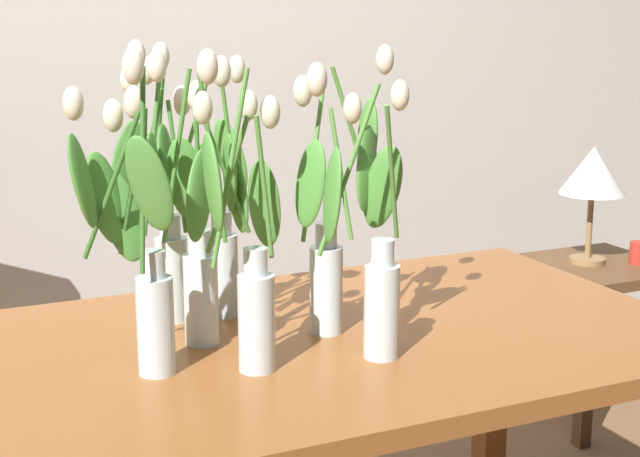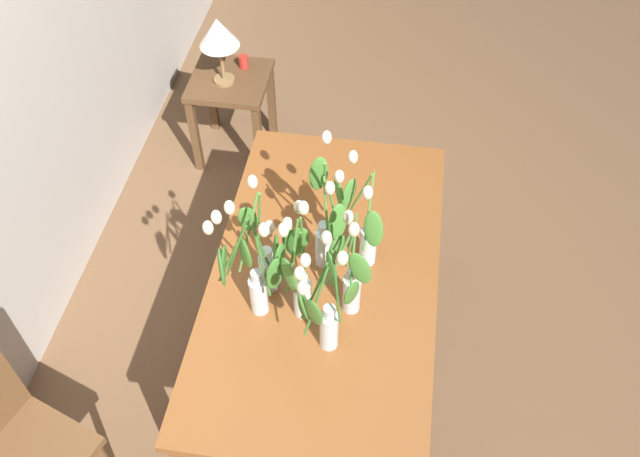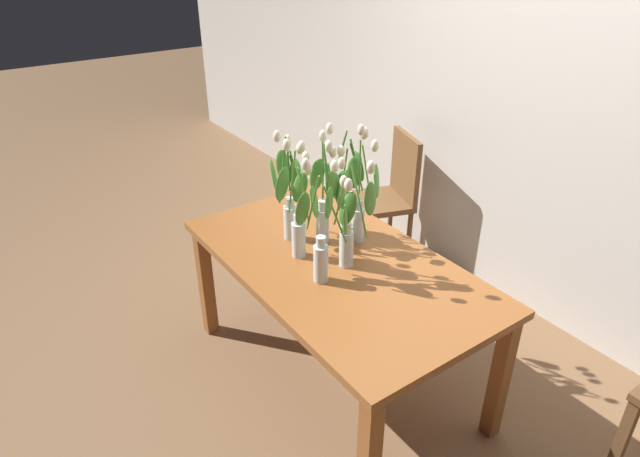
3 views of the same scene
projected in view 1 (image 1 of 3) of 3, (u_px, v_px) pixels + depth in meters
The scene contains 12 objects.
room_wall_rear at pixel (127, 22), 3.01m from camera, with size 9.00×0.10×2.70m, color beige.
dining_table at pixel (305, 380), 1.92m from camera, with size 1.60×0.90×0.74m.
tulip_vase_0 at pixel (335, 229), 1.88m from camera, with size 0.25×0.18×0.58m.
tulip_vase_1 at pixel (163, 215), 1.95m from camera, with size 0.20×0.27×0.59m.
tulip_vase_2 at pixel (202, 228), 1.83m from camera, with size 0.25×0.14×0.57m.
tulip_vase_3 at pixel (374, 263), 1.76m from camera, with size 0.24×0.20×0.56m.
tulip_vase_4 at pixel (215, 229), 2.01m from camera, with size 0.23×0.15×0.58m.
tulip_vase_5 at pixel (244, 258), 1.69m from camera, with size 0.21×0.19×0.58m.
tulip_vase_6 at pixel (136, 249), 1.66m from camera, with size 0.19×0.22×0.58m.
side_table at pixel (596, 296), 3.22m from camera, with size 0.44×0.44×0.55m.
table_lamp at pixel (593, 174), 3.13m from camera, with size 0.22×0.22×0.40m.
pillar_candle at pixel (638, 253), 3.18m from camera, with size 0.06×0.06×0.07m, color #B72D23.
Camera 1 is at (-0.72, -1.65, 1.38)m, focal length 52.83 mm.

